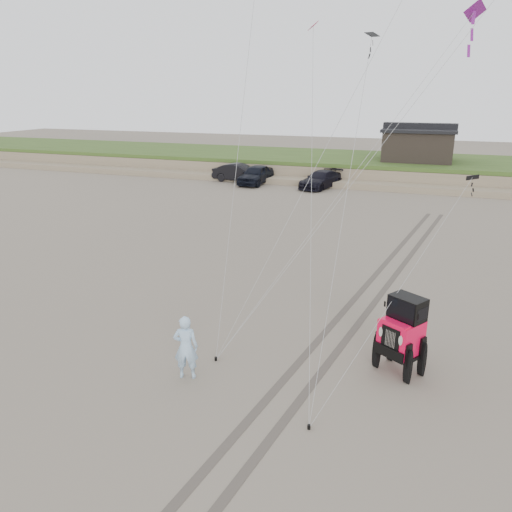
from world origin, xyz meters
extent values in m
plane|color=#6B6054|center=(0.00, 0.00, 0.00)|extent=(160.00, 160.00, 0.00)
cube|color=#7A6B54|center=(0.00, 38.00, 0.70)|extent=(160.00, 12.00, 1.40)
cube|color=#2D4719|center=(0.00, 38.00, 1.55)|extent=(160.00, 12.00, 0.35)
cube|color=#7A6B54|center=(0.00, 31.50, 0.25)|extent=(160.00, 3.50, 0.50)
cube|color=black|center=(2.00, 37.00, 3.03)|extent=(6.00, 5.00, 2.60)
cube|color=black|center=(2.00, 37.00, 4.45)|extent=(6.40, 5.40, 0.25)
cube|color=black|center=(2.00, 37.00, 4.83)|extent=(6.40, 1.20, 0.50)
imported|color=black|center=(-11.04, 29.52, 0.83)|extent=(2.18, 4.94, 1.65)
imported|color=black|center=(-12.85, 30.15, 0.80)|extent=(4.97, 2.11, 1.60)
imported|color=black|center=(-5.26, 29.58, 0.71)|extent=(3.30, 5.29, 1.43)
imported|color=#8FC0DE|center=(-2.12, -0.59, 0.95)|extent=(0.80, 0.65, 1.89)
cube|color=#B7163F|center=(-0.90, 7.87, 10.01)|extent=(0.48, 0.61, 0.31)
cube|color=#7D1782|center=(4.65, 11.49, 10.71)|extent=(0.88, 1.09, 0.74)
cube|color=black|center=(5.06, 6.50, 5.00)|extent=(0.41, 0.25, 0.26)
cube|color=black|center=(1.50, 6.06, 9.46)|extent=(0.48, 0.54, 0.21)
cylinder|color=black|center=(-1.74, 0.51, 0.06)|extent=(0.08, 0.08, 0.12)
cylinder|color=black|center=(1.70, -1.66, 0.06)|extent=(0.08, 0.08, 0.12)
cube|color=#4C443D|center=(1.60, 8.00, 0.00)|extent=(4.42, 29.74, 0.01)
cube|color=#4C443D|center=(2.40, 8.00, 0.00)|extent=(4.42, 29.74, 0.01)
camera|label=1|loc=(3.96, -11.57, 7.70)|focal=35.00mm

